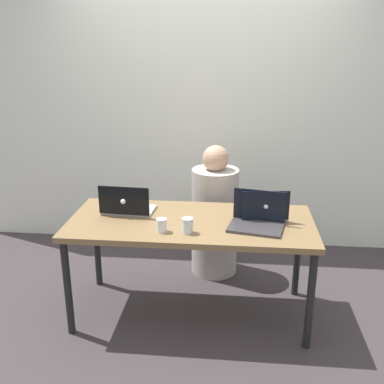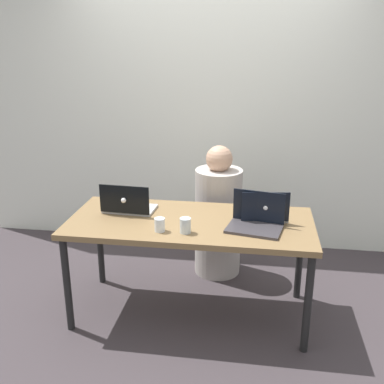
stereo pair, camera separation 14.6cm
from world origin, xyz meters
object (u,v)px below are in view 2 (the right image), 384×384
at_px(laptop_back_left, 128,206).
at_px(water_glass_center, 186,226).
at_px(laptop_back_right, 264,213).
at_px(laptop_front_right, 256,221).
at_px(person_at_center, 218,218).
at_px(water_glass_left, 160,226).

height_order(laptop_back_left, water_glass_center, laptop_back_left).
bearing_deg(laptop_back_left, water_glass_center, 150.44).
xyz_separation_m(laptop_back_right, laptop_front_right, (-0.05, -0.16, 0.00)).
xyz_separation_m(person_at_center, water_glass_left, (-0.30, -0.87, 0.27)).
bearing_deg(person_at_center, laptop_back_right, 135.58).
relative_size(laptop_back_left, water_glass_left, 4.18).
distance_m(person_at_center, water_glass_left, 0.96).
distance_m(person_at_center, laptop_back_right, 0.73).
relative_size(laptop_back_left, water_glass_center, 3.75).
distance_m(laptop_back_right, laptop_front_right, 0.17).
height_order(laptop_front_right, water_glass_center, laptop_front_right).
relative_size(person_at_center, water_glass_left, 12.41).
bearing_deg(water_glass_left, laptop_back_left, 134.39).
relative_size(laptop_back_right, laptop_front_right, 0.89).
bearing_deg(laptop_back_right, water_glass_left, 17.37).
bearing_deg(laptop_back_left, laptop_back_right, -176.64).
xyz_separation_m(person_at_center, water_glass_center, (-0.13, -0.86, 0.28)).
bearing_deg(person_at_center, water_glass_center, 94.27).
height_order(laptop_back_right, water_glass_left, laptop_back_right).
relative_size(person_at_center, water_glass_center, 11.13).
xyz_separation_m(laptop_back_left, laptop_front_right, (0.91, -0.16, 0.00)).
relative_size(laptop_front_right, water_glass_center, 3.91).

